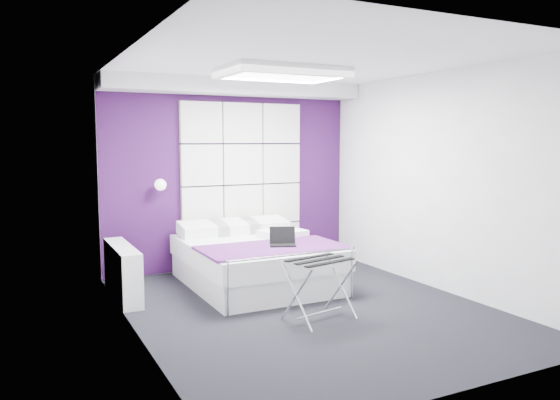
% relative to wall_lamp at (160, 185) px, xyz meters
% --- Properties ---
extents(floor, '(4.40, 4.40, 0.00)m').
position_rel_wall_lamp_xyz_m(floor, '(1.05, -2.06, -1.22)').
color(floor, black).
rests_on(floor, ground).
extents(ceiling, '(4.40, 4.40, 0.00)m').
position_rel_wall_lamp_xyz_m(ceiling, '(1.05, -2.06, 1.38)').
color(ceiling, white).
rests_on(ceiling, wall_back).
extents(wall_back, '(3.60, 0.00, 3.60)m').
position_rel_wall_lamp_xyz_m(wall_back, '(1.05, 0.14, 0.08)').
color(wall_back, silver).
rests_on(wall_back, floor).
extents(wall_left, '(0.00, 4.40, 4.40)m').
position_rel_wall_lamp_xyz_m(wall_left, '(-0.75, -2.06, 0.08)').
color(wall_left, silver).
rests_on(wall_left, floor).
extents(wall_right, '(0.00, 4.40, 4.40)m').
position_rel_wall_lamp_xyz_m(wall_right, '(2.85, -2.06, 0.08)').
color(wall_right, silver).
rests_on(wall_right, floor).
extents(accent_wall, '(3.58, 0.02, 2.58)m').
position_rel_wall_lamp_xyz_m(accent_wall, '(1.05, 0.13, 0.08)').
color(accent_wall, '#340E40').
rests_on(accent_wall, wall_back).
extents(soffit, '(3.58, 0.50, 0.20)m').
position_rel_wall_lamp_xyz_m(soffit, '(1.05, -0.11, 1.28)').
color(soffit, white).
rests_on(soffit, wall_back).
extents(headboard, '(1.80, 0.08, 2.30)m').
position_rel_wall_lamp_xyz_m(headboard, '(1.20, 0.08, -0.05)').
color(headboard, silver).
rests_on(headboard, wall_back).
extents(skylight, '(1.36, 0.86, 0.12)m').
position_rel_wall_lamp_xyz_m(skylight, '(1.05, -1.46, 1.33)').
color(skylight, white).
rests_on(skylight, ceiling).
extents(wall_lamp, '(0.15, 0.15, 0.15)m').
position_rel_wall_lamp_xyz_m(wall_lamp, '(0.00, 0.00, 0.00)').
color(wall_lamp, white).
rests_on(wall_lamp, wall_back).
extents(radiator, '(0.22, 1.20, 0.60)m').
position_rel_wall_lamp_xyz_m(radiator, '(-0.64, -0.76, -0.92)').
color(radiator, white).
rests_on(radiator, floor).
extents(bed, '(1.67, 2.01, 0.71)m').
position_rel_wall_lamp_xyz_m(bed, '(0.94, -0.93, -0.92)').
color(bed, white).
rests_on(bed, floor).
extents(nightstand, '(0.44, 0.35, 0.05)m').
position_rel_wall_lamp_xyz_m(nightstand, '(0.50, -0.04, -0.68)').
color(nightstand, white).
rests_on(nightstand, wall_back).
extents(luggage_rack, '(0.62, 0.46, 0.61)m').
position_rel_wall_lamp_xyz_m(luggage_rack, '(0.98, -2.44, -0.91)').
color(luggage_rack, silver).
rests_on(luggage_rack, floor).
extents(laptop, '(0.30, 0.21, 0.22)m').
position_rel_wall_lamp_xyz_m(laptop, '(1.07, -1.40, -0.60)').
color(laptop, black).
rests_on(laptop, bed).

